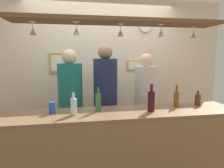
{
  "coord_description": "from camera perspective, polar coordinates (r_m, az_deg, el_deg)",
  "views": [
    {
      "loc": [
        -0.46,
        -2.45,
        1.62
      ],
      "look_at": [
        0.0,
        0.1,
        1.26
      ],
      "focal_mm": 32.66,
      "sensor_mm": 36.0,
      "label": 1
    }
  ],
  "objects": [
    {
      "name": "back_wall",
      "position": [
        3.59,
        -2.85,
        2.71
      ],
      "size": [
        4.4,
        0.06,
        2.6
      ],
      "primitive_type": "cube",
      "color": "beige",
      "rests_on": "ground_plane"
    },
    {
      "name": "bar_counter",
      "position": [
        2.2,
        2.94,
        -17.18
      ],
      "size": [
        2.7,
        0.55,
        1.02
      ],
      "color": "brown",
      "rests_on": "ground_plane"
    },
    {
      "name": "overhead_glass_rack",
      "position": [
        2.22,
        1.92,
        17.1
      ],
      "size": [
        2.2,
        0.36,
        0.04
      ],
      "primitive_type": "cube",
      "color": "brown"
    },
    {
      "name": "hanging_wineglass_far_left",
      "position": [
        2.23,
        -21.26,
        13.68
      ],
      "size": [
        0.07,
        0.07,
        0.13
      ],
      "color": "silver",
      "rests_on": "overhead_glass_rack"
    },
    {
      "name": "hanging_wineglass_left",
      "position": [
        2.1,
        -9.93,
        14.46
      ],
      "size": [
        0.07,
        0.07,
        0.13
      ],
      "color": "silver",
      "rests_on": "overhead_glass_rack"
    },
    {
      "name": "hanging_wineglass_center_left",
      "position": [
        2.22,
        2.35,
        14.22
      ],
      "size": [
        0.07,
        0.07,
        0.13
      ],
      "color": "silver",
      "rests_on": "overhead_glass_rack"
    },
    {
      "name": "hanging_wineglass_center",
      "position": [
        2.3,
        13.57,
        13.76
      ],
      "size": [
        0.07,
        0.07,
        0.13
      ],
      "color": "silver",
      "rests_on": "overhead_glass_rack"
    },
    {
      "name": "hanging_wineglass_center_right",
      "position": [
        2.59,
        21.82,
        12.74
      ],
      "size": [
        0.07,
        0.07,
        0.13
      ],
      "color": "silver",
      "rests_on": "overhead_glass_rack"
    },
    {
      "name": "person_left_teal_shirt",
      "position": [
        2.92,
        -11.54,
        -3.9
      ],
      "size": [
        0.34,
        0.34,
        1.71
      ],
      "color": "#2D334C",
      "rests_on": "ground_plane"
    },
    {
      "name": "person_middle_navy_shirt",
      "position": [
        2.94,
        -1.85,
        -2.75
      ],
      "size": [
        0.34,
        0.34,
        1.78
      ],
      "color": "#2D334C",
      "rests_on": "ground_plane"
    },
    {
      "name": "person_right_white_patterned_shirt",
      "position": [
        3.1,
        9.35,
        -3.82
      ],
      "size": [
        0.34,
        0.34,
        1.66
      ],
      "color": "#2D334C",
      "rests_on": "ground_plane"
    },
    {
      "name": "bottle_soda_clear",
      "position": [
        2.12,
        -10.68,
        -6.12
      ],
      "size": [
        0.06,
        0.06,
        0.23
      ],
      "color": "silver",
      "rests_on": "bar_counter"
    },
    {
      "name": "bottle_beer_brown_stubby",
      "position": [
        2.71,
        22.86,
        -4.02
      ],
      "size": [
        0.07,
        0.07,
        0.18
      ],
      "color": "#512D14",
      "rests_on": "bar_counter"
    },
    {
      "name": "bottle_beer_amber_tall",
      "position": [
        2.55,
        17.55,
        -3.82
      ],
      "size": [
        0.06,
        0.06,
        0.26
      ],
      "color": "brown",
      "rests_on": "bar_counter"
    },
    {
      "name": "bottle_beer_green_import",
      "position": [
        2.23,
        -3.91,
        -4.99
      ],
      "size": [
        0.06,
        0.06,
        0.26
      ],
      "color": "#336B2D",
      "rests_on": "bar_counter"
    },
    {
      "name": "bottle_wine_dark_red",
      "position": [
        2.25,
        10.92,
        -4.61
      ],
      "size": [
        0.08,
        0.08,
        0.3
      ],
      "color": "#380F19",
      "rests_on": "bar_counter"
    },
    {
      "name": "drink_can",
      "position": [
        2.23,
        -16.4,
        -6.41
      ],
      "size": [
        0.07,
        0.07,
        0.12
      ],
      "primitive_type": "cylinder",
      "color": "#1E4CB2",
      "rests_on": "bar_counter"
    },
    {
      "name": "picture_frame_lower_pair",
      "position": [
        3.66,
        6.43,
        5.19
      ],
      "size": [
        0.3,
        0.02,
        0.18
      ],
      "color": "#B29338",
      "rests_on": "back_wall"
    },
    {
      "name": "picture_frame_caricature",
      "position": [
        3.52,
        -15.07,
        5.64
      ],
      "size": [
        0.26,
        0.02,
        0.34
      ],
      "color": "#B29338",
      "rests_on": "back_wall"
    },
    {
      "name": "wall_clock",
      "position": [
        3.74,
        9.32,
        15.81
      ],
      "size": [
        0.22,
        0.03,
        0.22
      ],
      "primitive_type": "cylinder",
      "rotation": [
        1.57,
        0.0,
        0.0
      ],
      "color": "white",
      "rests_on": "back_wall"
    }
  ]
}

